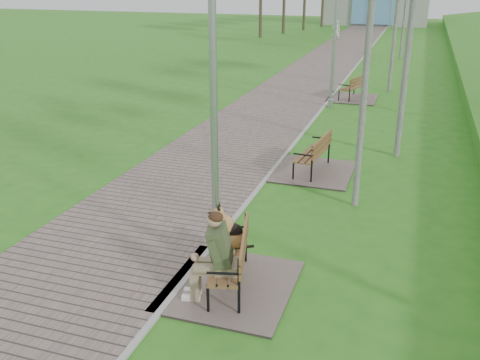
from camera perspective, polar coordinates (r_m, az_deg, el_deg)
name	(u,v)px	position (r m, az deg, el deg)	size (l,w,h in m)	color
ground	(158,315)	(8.28, -8.70, -14.06)	(120.00, 120.00, 0.00)	#2A6F1D
walkway	(316,72)	(28.30, 8.10, 11.36)	(3.50, 67.00, 0.04)	#645651
kerb	(350,74)	(28.04, 11.68, 11.06)	(0.10, 67.00, 0.05)	#999993
building_north	(376,3)	(57.19, 14.30, 17.81)	(10.00, 5.20, 4.00)	#9E9E99
bench_main	(224,261)	(8.57, -1.76, -8.63)	(1.97, 2.19, 1.72)	#645651
bench_second	(312,164)	(13.70, 7.66, 1.74)	(1.96, 2.18, 1.20)	#645651
bench_third	(352,94)	(22.29, 11.84, 9.01)	(1.89, 2.10, 1.16)	#645651
lamp_post_near	(214,138)	(8.29, -2.75, 4.50)	(0.20, 0.20, 5.06)	#9A9CA1
lamp_post_second	(334,41)	(20.32, 10.03, 14.39)	(0.20, 0.20, 5.24)	#9A9CA1
lamp_post_third	(374,11)	(34.17, 14.08, 17.10)	(0.22, 0.22, 5.72)	#9A9CA1
pedestrian_near	(336,32)	(40.75, 10.20, 15.32)	(0.59, 0.39, 1.63)	silver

